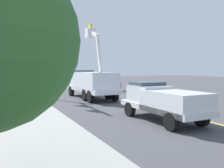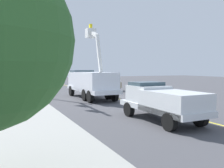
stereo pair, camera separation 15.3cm
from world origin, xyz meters
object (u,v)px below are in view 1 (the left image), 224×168
at_px(service_pickup_truck, 163,101).
at_px(traffic_cone_mid_rear, 94,90).
at_px(traffic_cone_mid_front, 134,99).
at_px(passing_minivan, 106,83).
at_px(traffic_signal_mast, 28,46).
at_px(utility_bucket_truck, 90,81).

relative_size(service_pickup_truck, traffic_cone_mid_rear, 6.65).
xyz_separation_m(service_pickup_truck, traffic_cone_mid_front, (6.19, -1.73, -0.74)).
relative_size(service_pickup_truck, passing_minivan, 1.17).
bearing_deg(traffic_signal_mast, traffic_cone_mid_rear, -79.81).
height_order(traffic_cone_mid_front, traffic_cone_mid_rear, traffic_cone_mid_rear).
relative_size(traffic_cone_mid_front, traffic_signal_mast, 0.10).
distance_m(traffic_cone_mid_front, traffic_signal_mast, 11.63).
relative_size(utility_bucket_truck, traffic_cone_mid_rear, 9.71).
relative_size(passing_minivan, traffic_signal_mast, 0.63).
bearing_deg(passing_minivan, traffic_cone_mid_front, 167.63).
bearing_deg(passing_minivan, traffic_signal_mast, 114.27).
height_order(traffic_cone_mid_front, traffic_signal_mast, traffic_signal_mast).
xyz_separation_m(utility_bucket_truck, traffic_cone_mid_rear, (4.02, -1.80, -1.20)).
height_order(passing_minivan, traffic_cone_mid_front, passing_minivan).
bearing_deg(traffic_cone_mid_rear, traffic_cone_mid_front, -178.10).
bearing_deg(service_pickup_truck, passing_minivan, -13.48).
relative_size(utility_bucket_truck, traffic_signal_mast, 1.07).
height_order(utility_bucket_truck, traffic_signal_mast, traffic_signal_mast).
relative_size(traffic_cone_mid_rear, traffic_signal_mast, 0.11).
xyz_separation_m(traffic_cone_mid_rear, traffic_signal_mast, (-1.29, 7.20, 4.67)).
relative_size(utility_bucket_truck, service_pickup_truck, 1.46).
xyz_separation_m(service_pickup_truck, passing_minivan, (18.31, -4.39, -0.15)).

